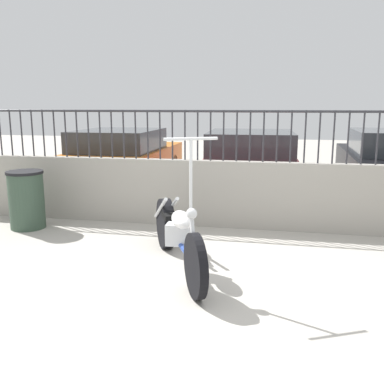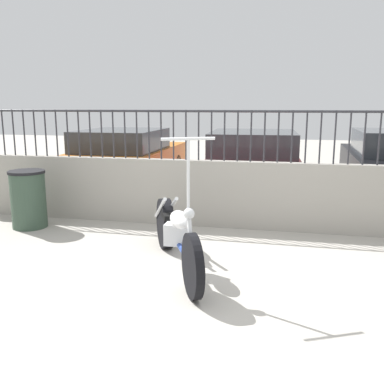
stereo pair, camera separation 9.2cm
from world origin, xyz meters
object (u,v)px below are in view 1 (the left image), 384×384
at_px(trash_bin, 27,200).
at_px(car_orange, 122,159).
at_px(car_red, 250,164).
at_px(motorcycle_blue, 176,233).

relative_size(trash_bin, car_orange, 0.21).
bearing_deg(car_red, car_orange, 84.49).
relative_size(motorcycle_blue, trash_bin, 2.34).
distance_m(trash_bin, car_red, 4.32).
bearing_deg(trash_bin, car_orange, 83.37).
bearing_deg(car_orange, motorcycle_blue, -152.76).
bearing_deg(car_orange, car_red, -93.48).
xyz_separation_m(car_orange, car_red, (2.77, -0.13, -0.01)).
distance_m(car_orange, car_red, 2.78).
relative_size(trash_bin, car_red, 0.20).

